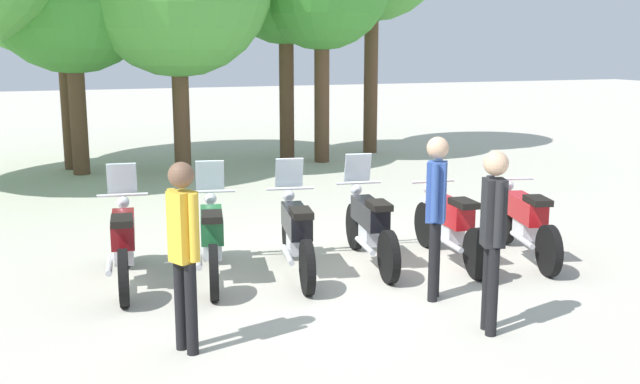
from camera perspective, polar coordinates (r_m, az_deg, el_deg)
ground_plane at (r=9.56m, az=1.05°, el=-5.85°), size 80.00×80.00×0.00m
motorcycle_0 at (r=9.14m, az=-14.81°, el=-3.67°), size 0.65×2.19×1.37m
motorcycle_1 at (r=9.13m, az=-8.28°, el=-3.42°), size 0.74×2.17×1.37m
motorcycle_2 at (r=9.23m, az=-1.83°, el=-3.14°), size 0.72×2.17×1.37m
motorcycle_3 at (r=9.65m, az=3.82°, el=-2.52°), size 0.67×2.18×1.37m
motorcycle_4 at (r=9.87m, az=9.89°, el=-2.44°), size 0.62×2.19×0.99m
motorcycle_5 at (r=10.27m, az=15.42°, el=-2.15°), size 0.80×2.15×0.99m
person_0 at (r=6.86m, az=-10.41°, el=-3.74°), size 0.31×0.40×1.79m
person_1 at (r=7.40m, az=13.11°, el=-2.58°), size 0.30×0.41×1.82m
person_2 at (r=8.26m, az=8.88°, el=-0.90°), size 0.34×0.37×1.83m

